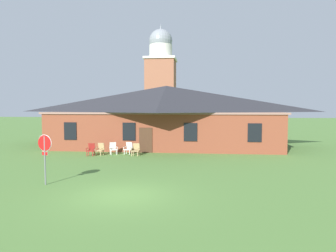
{
  "coord_description": "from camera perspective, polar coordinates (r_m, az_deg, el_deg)",
  "views": [
    {
      "loc": [
        3.37,
        -12.5,
        3.79
      ],
      "look_at": [
        1.19,
        7.77,
        2.53
      ],
      "focal_mm": 32.36,
      "sensor_mm": 36.0,
      "label": 1
    }
  ],
  "objects": [
    {
      "name": "lawn_chair_left_end",
      "position": [
        24.88,
        -10.29,
        -4.11
      ],
      "size": [
        0.81,
        0.85,
        0.96
      ],
      "color": "white",
      "rests_on": "ground"
    },
    {
      "name": "lawn_chair_right_end",
      "position": [
        23.97,
        -6.08,
        -4.37
      ],
      "size": [
        0.67,
        0.7,
        0.96
      ],
      "color": "tan",
      "rests_on": "ground"
    },
    {
      "name": "lawn_chair_near_door",
      "position": [
        24.63,
        -12.67,
        -4.22
      ],
      "size": [
        0.71,
        0.74,
        0.96
      ],
      "color": "tan",
      "rests_on": "ground"
    },
    {
      "name": "lawn_chair_by_porch",
      "position": [
        24.57,
        -14.28,
        -4.26
      ],
      "size": [
        0.67,
        0.7,
        0.96
      ],
      "color": "maroon",
      "rests_on": "ground"
    },
    {
      "name": "dome_tower",
      "position": [
        51.61,
        -1.36,
        8.29
      ],
      "size": [
        5.18,
        5.18,
        17.74
      ],
      "color": "#93563D",
      "rests_on": "ground"
    },
    {
      "name": "lawn_chair_middle",
      "position": [
        24.82,
        -7.44,
        -4.1
      ],
      "size": [
        0.7,
        0.74,
        0.96
      ],
      "color": "silver",
      "rests_on": "ground"
    },
    {
      "name": "brick_building",
      "position": [
        29.96,
        -0.32,
        2.05
      ],
      "size": [
        21.35,
        10.4,
        5.9
      ],
      "color": "brown",
      "rests_on": "ground"
    },
    {
      "name": "ground_plane",
      "position": [
        13.49,
        -8.8,
        -12.81
      ],
      "size": [
        200.0,
        200.0,
        0.0
      ],
      "primitive_type": "plane",
      "color": "#517A38"
    },
    {
      "name": "stop_sign",
      "position": [
        15.94,
        -22.2,
        -4.11
      ],
      "size": [
        0.79,
        0.22,
        2.46
      ],
      "color": "slate",
      "rests_on": "ground"
    }
  ]
}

